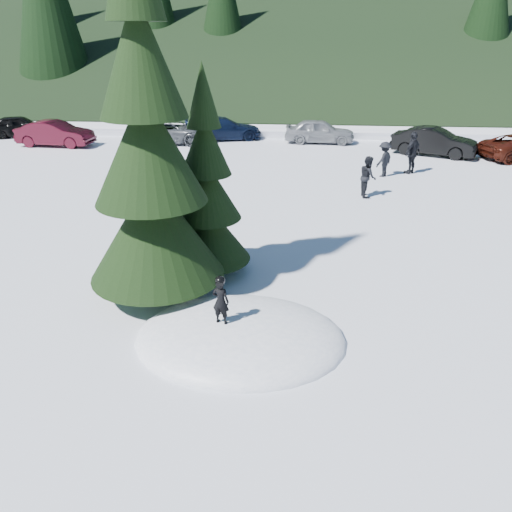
# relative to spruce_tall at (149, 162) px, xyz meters

# --- Properties ---
(ground) EXTENTS (200.00, 200.00, 0.00)m
(ground) POSITION_rel_spruce_tall_xyz_m (2.20, -1.80, -3.32)
(ground) COLOR white
(ground) RESTS_ON ground
(snow_mound) EXTENTS (4.48, 3.52, 0.96)m
(snow_mound) POSITION_rel_spruce_tall_xyz_m (2.20, -1.80, -3.32)
(snow_mound) COLOR white
(snow_mound) RESTS_ON ground
(spruce_tall) EXTENTS (3.20, 3.20, 8.60)m
(spruce_tall) POSITION_rel_spruce_tall_xyz_m (0.00, 0.00, 0.00)
(spruce_tall) COLOR #312010
(spruce_tall) RESTS_ON ground
(spruce_short) EXTENTS (2.20, 2.20, 5.37)m
(spruce_short) POSITION_rel_spruce_tall_xyz_m (1.00, 1.40, -1.22)
(spruce_short) COLOR #312010
(spruce_short) RESTS_ON ground
(child_skier) EXTENTS (0.41, 0.32, 0.98)m
(child_skier) POSITION_rel_spruce_tall_xyz_m (1.83, -1.93, -2.35)
(child_skier) COLOR black
(child_skier) RESTS_ON snow_mound
(adult_0) EXTENTS (0.67, 0.83, 1.60)m
(adult_0) POSITION_rel_spruce_tall_xyz_m (6.02, 8.70, -2.52)
(adult_0) COLOR black
(adult_0) RESTS_ON ground
(adult_1) EXTENTS (1.08, 1.14, 1.90)m
(adult_1) POSITION_rel_spruce_tall_xyz_m (8.45, 12.46, -2.37)
(adult_1) COLOR black
(adult_1) RESTS_ON ground
(adult_2) EXTENTS (1.09, 1.14, 1.55)m
(adult_2) POSITION_rel_spruce_tall_xyz_m (7.10, 11.82, -2.54)
(adult_2) COLOR black
(adult_2) RESTS_ON ground
(car_0) EXTENTS (4.11, 2.79, 1.30)m
(car_0) POSITION_rel_spruce_tall_xyz_m (-14.02, 19.50, -2.67)
(car_0) COLOR black
(car_0) RESTS_ON ground
(car_1) EXTENTS (4.37, 1.76, 1.41)m
(car_1) POSITION_rel_spruce_tall_xyz_m (-10.55, 16.95, -2.61)
(car_1) COLOR #3B0A16
(car_1) RESTS_ON ground
(car_2) EXTENTS (4.89, 2.27, 1.36)m
(car_2) POSITION_rel_spruce_tall_xyz_m (-4.22, 18.37, -2.64)
(car_2) COLOR #505458
(car_2) RESTS_ON ground
(car_3) EXTENTS (4.94, 3.06, 1.34)m
(car_3) POSITION_rel_spruce_tall_xyz_m (-1.31, 19.61, -2.65)
(car_3) COLOR black
(car_3) RESTS_ON ground
(car_4) EXTENTS (4.09, 1.78, 1.37)m
(car_4) POSITION_rel_spruce_tall_xyz_m (4.47, 19.12, -2.63)
(car_4) COLOR gray
(car_4) RESTS_ON ground
(car_5) EXTENTS (4.56, 3.16, 1.42)m
(car_5) POSITION_rel_spruce_tall_xyz_m (10.37, 16.39, -2.61)
(car_5) COLOR black
(car_5) RESTS_ON ground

